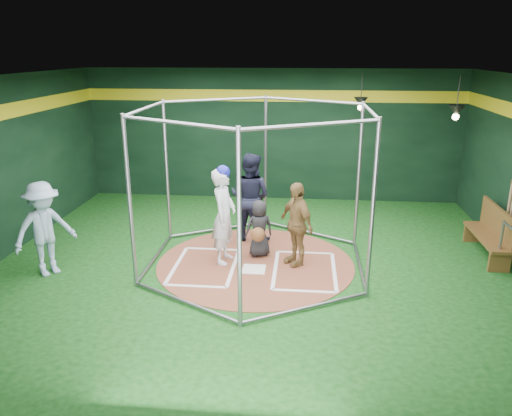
# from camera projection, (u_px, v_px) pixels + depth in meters

# --- Properties ---
(room_shell) EXTENTS (10.10, 9.10, 3.53)m
(room_shell) POSITION_uv_depth(u_px,v_px,m) (256.00, 176.00, 9.14)
(room_shell) COLOR #0C370D
(room_shell) RESTS_ON ground
(clay_disc) EXTENTS (3.80, 3.80, 0.01)m
(clay_disc) POSITION_uv_depth(u_px,v_px,m) (255.00, 263.00, 9.67)
(clay_disc) COLOR brown
(clay_disc) RESTS_ON ground
(home_plate) EXTENTS (0.43, 0.43, 0.01)m
(home_plate) POSITION_uv_depth(u_px,v_px,m) (254.00, 269.00, 9.38)
(home_plate) COLOR white
(home_plate) RESTS_ON clay_disc
(batter_box_left) EXTENTS (1.17, 1.77, 0.01)m
(batter_box_left) POSITION_uv_depth(u_px,v_px,m) (205.00, 266.00, 9.52)
(batter_box_left) COLOR white
(batter_box_left) RESTS_ON clay_disc
(batter_box_right) EXTENTS (1.17, 1.77, 0.01)m
(batter_box_right) POSITION_uv_depth(u_px,v_px,m) (305.00, 270.00, 9.34)
(batter_box_right) COLOR white
(batter_box_right) RESTS_ON clay_disc
(batting_cage) EXTENTS (4.05, 4.67, 3.00)m
(batting_cage) POSITION_uv_depth(u_px,v_px,m) (255.00, 189.00, 9.21)
(batting_cage) COLOR gray
(batting_cage) RESTS_ON ground
(pendant_lamp_near) EXTENTS (0.34, 0.34, 0.90)m
(pendant_lamp_near) POSITION_uv_depth(u_px,v_px,m) (361.00, 102.00, 12.04)
(pendant_lamp_near) COLOR black
(pendant_lamp_near) RESTS_ON room_shell
(pendant_lamp_far) EXTENTS (0.34, 0.34, 0.90)m
(pendant_lamp_far) POSITION_uv_depth(u_px,v_px,m) (456.00, 111.00, 10.36)
(pendant_lamp_far) COLOR black
(pendant_lamp_far) RESTS_ON room_shell
(batter_figure) EXTENTS (0.53, 0.73, 1.92)m
(batter_figure) POSITION_uv_depth(u_px,v_px,m) (224.00, 215.00, 9.47)
(batter_figure) COLOR silver
(batter_figure) RESTS_ON clay_disc
(visitor_leopard) EXTENTS (0.88, 1.00, 1.62)m
(visitor_leopard) POSITION_uv_depth(u_px,v_px,m) (296.00, 224.00, 9.41)
(visitor_leopard) COLOR #AD864A
(visitor_leopard) RESTS_ON clay_disc
(catcher_figure) EXTENTS (0.66, 0.67, 1.15)m
(catcher_figure) POSITION_uv_depth(u_px,v_px,m) (259.00, 229.00, 9.84)
(catcher_figure) COLOR black
(catcher_figure) RESTS_ON clay_disc
(umpire) EXTENTS (1.12, 0.99, 1.90)m
(umpire) POSITION_uv_depth(u_px,v_px,m) (250.00, 197.00, 10.61)
(umpire) COLOR black
(umpire) RESTS_ON clay_disc
(bystander_blue) EXTENTS (1.21, 1.29, 1.75)m
(bystander_blue) POSITION_uv_depth(u_px,v_px,m) (44.00, 229.00, 8.98)
(bystander_blue) COLOR #95AEC5
(bystander_blue) RESTS_ON ground
(dugout_bench) EXTENTS (0.41, 1.74, 1.01)m
(dugout_bench) POSITION_uv_depth(u_px,v_px,m) (492.00, 232.00, 9.88)
(dugout_bench) COLOR brown
(dugout_bench) RESTS_ON ground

